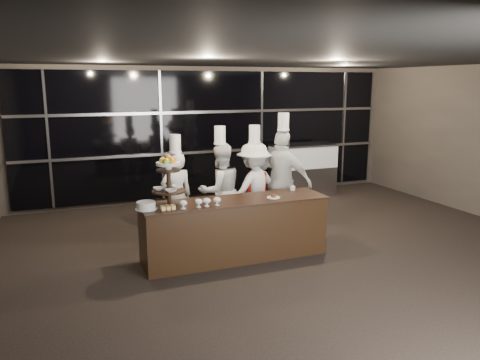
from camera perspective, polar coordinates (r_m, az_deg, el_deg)
name	(u,v)px	position (r m, az deg, el deg)	size (l,w,h in m)	color
room	(330,170)	(6.31, 10.97, 1.15)	(10.00, 10.00, 10.00)	black
window_wall	(213,134)	(10.76, -3.31, 5.67)	(8.60, 0.10, 2.80)	black
buffet_counter	(235,229)	(7.14, -0.61, -5.96)	(2.84, 0.74, 0.92)	black
display_stand	(168,177)	(6.64, -8.71, 0.33)	(0.48, 0.48, 0.74)	black
compotes	(202,201)	(6.61, -4.71, -2.62)	(0.61, 0.11, 0.12)	silver
layer_cake	(146,206)	(6.61, -11.38, -3.07)	(0.30, 0.30, 0.11)	white
pastry_squares	(168,207)	(6.56, -8.79, -3.33)	(0.20, 0.13, 0.05)	#F7D579
small_plate	(273,197)	(7.15, 4.10, -2.06)	(0.20, 0.20, 0.05)	white
chef_cup	(293,188)	(7.68, 6.44, -0.99)	(0.08, 0.08, 0.07)	white
display_case	(303,168)	(11.10, 7.65, 1.51)	(1.52, 0.66, 1.24)	#A5A5AA
chef_a	(177,194)	(8.03, -7.74, -1.70)	(0.59, 0.42, 1.80)	silver
chef_b	(220,190)	(8.04, -2.41, -1.25)	(0.86, 0.71, 1.94)	silver
chef_c	(254,188)	(8.18, 1.74, -1.03)	(1.20, 0.91, 1.94)	white
chef_d	(282,182)	(8.25, 5.18, -0.21)	(1.05, 1.11, 2.14)	silver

